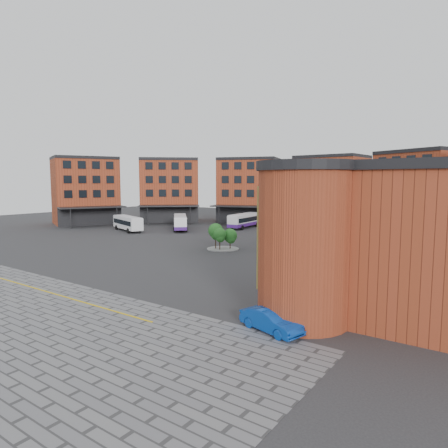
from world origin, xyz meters
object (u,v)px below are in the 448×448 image
Objects in this scene: bus_d at (296,225)px; blue_car at (271,320)px; bus_a at (128,222)px; bus_b at (180,222)px; tree_island at (222,235)px; bus_c at (245,220)px; bus_e at (353,231)px; bus_f at (390,240)px.

bus_d is 2.29× the size of blue_car.
bus_a is 1.11× the size of bus_b.
bus_b is (6.97, 6.93, -0.12)m from bus_a.
bus_d is (0.93, 21.32, -0.45)m from tree_island.
tree_island is at bearing -69.69° from bus_c.
bus_e is at bearing 55.94° from tree_island.
blue_car is (19.18, -43.83, -0.80)m from bus_d.
bus_f is (38.69, -2.03, 0.06)m from bus_b.
bus_f reaches higher than bus_c.
bus_a is 22.79m from bus_c.
bus_d is (27.32, 15.08, -0.13)m from bus_a.
bus_d is 0.95× the size of bus_e.
bus_c is (-11.21, 23.23, -0.40)m from tree_island.
bus_e is at bearing -18.10° from bus_c.
bus_a is at bearing -127.63° from bus_f.
bus_d is 1.09× the size of bus_f.
bus_c is at bearing 8.27° from bus_b.
tree_island is at bearing -115.58° from bus_e.
bus_c is at bearing 175.84° from bus_e.
bus_d is at bearing 39.13° from blue_car.
bus_c is 1.14× the size of bus_f.
bus_e is (38.56, 11.75, -0.07)m from bus_a.
bus_a is 0.96× the size of bus_c.
bus_b is at bearing -162.85° from bus_e.
bus_c is at bearing 49.89° from blue_car.
tree_island is at bearing -93.22° from bus_d.
bus_f reaches higher than blue_car.
bus_b is at bearing -24.66° from bus_a.
blue_car is at bearing -101.23° from bus_a.
bus_f is at bearing 16.93° from blue_car.
bus_f is (18.34, -10.17, 0.07)m from bus_d.
bus_e is (11.23, -3.33, 0.05)m from bus_d.
bus_d is at bearing -40.62° from bus_a.
bus_b reaches higher than blue_car.
tree_island reaches higher than bus_d.
bus_d is (12.14, -1.91, -0.05)m from bus_c.
tree_island is 0.44× the size of bus_a.
bus_b is 0.98× the size of bus_f.
bus_b is 12.98m from bus_c.
blue_car is (0.85, -33.66, -0.87)m from bus_f.
bus_d is at bearing 171.98° from bus_e.
bus_d reaches higher than blue_car.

